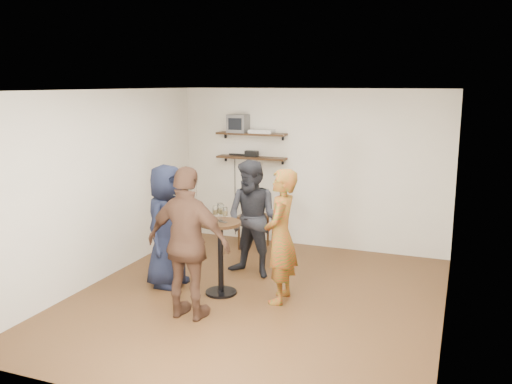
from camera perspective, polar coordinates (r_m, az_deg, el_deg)
room at (r=6.60m, az=-0.04°, el=-0.69°), size 4.58×5.08×2.68m
shelf_upper at (r=9.06m, az=-0.50°, el=6.14°), size 1.20×0.25×0.04m
shelf_lower at (r=9.11m, az=-0.49°, el=3.63°), size 1.20×0.25×0.04m
crt_monitor at (r=9.14m, az=-1.86°, el=7.23°), size 0.32×0.30×0.30m
dvd_deck at (r=8.99m, az=0.61°, el=6.40°), size 0.40×0.24×0.06m
radio at (r=9.10m, az=-0.47°, el=4.05°), size 0.22×0.10×0.10m
power_strip at (r=9.25m, az=-1.96°, el=3.95°), size 0.30×0.05×0.03m
side_table at (r=8.90m, az=-0.26°, el=-3.03°), size 0.51×0.51×0.55m
vase_lilies at (r=8.81m, az=-0.27°, el=-0.59°), size 0.19×0.19×0.94m
drinks_table at (r=6.96m, az=-3.75°, el=-5.87°), size 0.53×0.53×0.96m
wine_glass_fl at (r=6.84m, az=-4.32°, el=-2.01°), size 0.07×0.07×0.20m
wine_glass_fr at (r=6.79m, az=-3.27°, el=-2.15°), size 0.07×0.07×0.20m
wine_glass_bl at (r=6.90m, az=-3.81°, el=-1.77°), size 0.07×0.07×0.22m
wine_glass_br at (r=6.83m, az=-3.68°, el=-1.92°), size 0.07×0.07×0.22m
person_plaid at (r=6.67m, az=2.62°, el=-4.68°), size 0.44×0.64×1.67m
person_dark at (r=7.54m, az=-0.34°, el=-2.86°), size 0.89×0.75×1.65m
person_navy at (r=7.29m, az=-9.34°, el=-3.53°), size 0.55×0.82×1.65m
person_brown at (r=6.22m, az=-7.13°, el=-5.44°), size 1.06×0.48×1.78m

